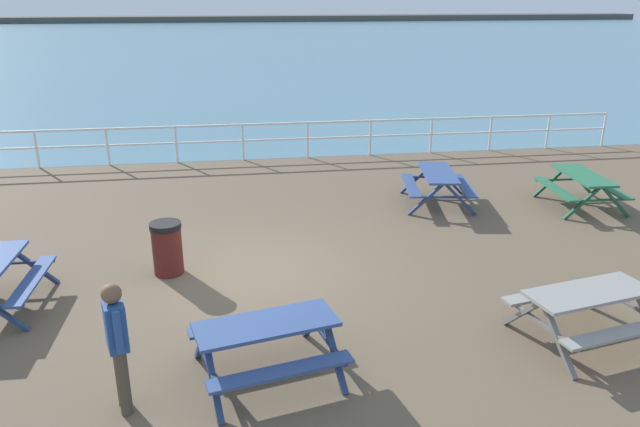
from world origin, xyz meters
name	(u,v)px	position (x,y,z in m)	size (l,w,h in m)	color
ground_plane	(258,277)	(0.00, 0.00, -0.10)	(30.00, 24.00, 0.20)	brown
sea_band	(228,42)	(0.00, 52.75, 0.00)	(142.00, 90.00, 0.01)	teal
distant_shoreline	(226,21)	(0.00, 95.75, 0.00)	(142.00, 6.00, 1.80)	#4C4C47
seaward_railing	(243,135)	(0.00, 7.75, 0.75)	(23.07, 0.07, 1.08)	white
picnic_table_near_left	(438,180)	(4.36, 3.10, 0.58)	(1.79, 2.02, 0.80)	#334C84
picnic_table_near_right	(267,336)	(-0.05, -3.11, 0.58)	(2.08, 1.86, 0.80)	#334C84
picnic_table_far_left	(582,182)	(7.57, 2.40, 0.58)	(1.63, 1.88, 0.80)	#286B47
picnic_table_far_right	(587,303)	(4.48, -2.92, 0.58)	(2.06, 1.83, 0.80)	gray
visitor	(117,340)	(-1.77, -3.54, 0.95)	(0.31, 0.51, 1.66)	#4C4233
litter_bin	(167,248)	(-1.56, 0.21, 0.48)	(0.55, 0.55, 0.95)	#591E19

